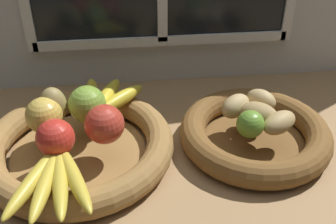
{
  "coord_description": "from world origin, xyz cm",
  "views": [
    {
      "loc": [
        -9.27,
        -68.25,
        55.09
      ],
      "look_at": [
        -1.81,
        -1.16,
        9.54
      ],
      "focal_mm": 43.94,
      "sensor_mm": 36.0,
      "label": 1
    }
  ],
  "objects_px": {
    "apple_red_right": "(104,124)",
    "potato_oblong": "(236,106)",
    "pear_brown": "(53,106)",
    "lime_near": "(250,124)",
    "apple_green_back": "(87,104)",
    "potato_large": "(258,113)",
    "potato_back": "(261,100)",
    "potato_small": "(279,123)",
    "fruit_bowl_left": "(78,146)",
    "fruit_bowl_right": "(255,134)",
    "apple_red_front": "(55,138)",
    "banana_bunch_front": "(54,178)",
    "banana_bunch_back": "(105,98)",
    "apple_golden_left": "(44,115)"
  },
  "relations": [
    {
      "from": "potato_small",
      "to": "lime_near",
      "type": "height_order",
      "value": "lime_near"
    },
    {
      "from": "potato_back",
      "to": "lime_near",
      "type": "bearing_deg",
      "value": -118.98
    },
    {
      "from": "apple_green_back",
      "to": "potato_large",
      "type": "relative_size",
      "value": 0.94
    },
    {
      "from": "apple_red_right",
      "to": "potato_small",
      "type": "height_order",
      "value": "apple_red_right"
    },
    {
      "from": "apple_red_front",
      "to": "banana_bunch_front",
      "type": "xyz_separation_m",
      "value": [
        0.0,
        -0.08,
        -0.02
      ]
    },
    {
      "from": "potato_small",
      "to": "lime_near",
      "type": "distance_m",
      "value": 0.06
    },
    {
      "from": "fruit_bowl_right",
      "to": "potato_large",
      "type": "bearing_deg",
      "value": 0.0
    },
    {
      "from": "apple_red_right",
      "to": "potato_small",
      "type": "bearing_deg",
      "value": -1.4
    },
    {
      "from": "potato_back",
      "to": "apple_red_front",
      "type": "bearing_deg",
      "value": -166.25
    },
    {
      "from": "fruit_bowl_left",
      "to": "fruit_bowl_right",
      "type": "distance_m",
      "value": 0.37
    },
    {
      "from": "banana_bunch_front",
      "to": "apple_golden_left",
      "type": "bearing_deg",
      "value": 101.94
    },
    {
      "from": "apple_red_right",
      "to": "potato_back",
      "type": "xyz_separation_m",
      "value": [
        0.33,
        0.07,
        -0.02
      ]
    },
    {
      "from": "lime_near",
      "to": "potato_large",
      "type": "bearing_deg",
      "value": 56.31
    },
    {
      "from": "apple_golden_left",
      "to": "fruit_bowl_right",
      "type": "bearing_deg",
      "value": -2.72
    },
    {
      "from": "potato_small",
      "to": "apple_green_back",
      "type": "bearing_deg",
      "value": 167.77
    },
    {
      "from": "apple_red_right",
      "to": "potato_oblong",
      "type": "bearing_deg",
      "value": 11.66
    },
    {
      "from": "apple_red_front",
      "to": "pear_brown",
      "type": "xyz_separation_m",
      "value": [
        -0.02,
        0.1,
        0.0
      ]
    },
    {
      "from": "potato_large",
      "to": "potato_back",
      "type": "relative_size",
      "value": 1.24
    },
    {
      "from": "potato_small",
      "to": "potato_back",
      "type": "height_order",
      "value": "potato_back"
    },
    {
      "from": "apple_red_right",
      "to": "potato_large",
      "type": "xyz_separation_m",
      "value": [
        0.31,
        0.03,
        -0.02
      ]
    },
    {
      "from": "fruit_bowl_left",
      "to": "banana_bunch_front",
      "type": "distance_m",
      "value": 0.15
    },
    {
      "from": "banana_bunch_back",
      "to": "potato_small",
      "type": "height_order",
      "value": "potato_small"
    },
    {
      "from": "apple_green_back",
      "to": "potato_large",
      "type": "xyz_separation_m",
      "value": [
        0.35,
        -0.05,
        -0.02
      ]
    },
    {
      "from": "potato_small",
      "to": "potato_back",
      "type": "xyz_separation_m",
      "value": [
        -0.01,
        0.08,
        0.0
      ]
    },
    {
      "from": "potato_large",
      "to": "potato_back",
      "type": "distance_m",
      "value": 0.05
    },
    {
      "from": "lime_near",
      "to": "fruit_bowl_right",
      "type": "bearing_deg",
      "value": 56.31
    },
    {
      "from": "fruit_bowl_right",
      "to": "potato_oblong",
      "type": "relative_size",
      "value": 4.29
    },
    {
      "from": "potato_large",
      "to": "potato_back",
      "type": "xyz_separation_m",
      "value": [
        0.02,
        0.05,
        0.0
      ]
    },
    {
      "from": "potato_small",
      "to": "banana_bunch_back",
      "type": "bearing_deg",
      "value": 158.13
    },
    {
      "from": "fruit_bowl_right",
      "to": "potato_small",
      "type": "relative_size",
      "value": 3.88
    },
    {
      "from": "banana_bunch_front",
      "to": "lime_near",
      "type": "xyz_separation_m",
      "value": [
        0.37,
        0.1,
        0.01
      ]
    },
    {
      "from": "fruit_bowl_right",
      "to": "apple_red_front",
      "type": "height_order",
      "value": "apple_red_front"
    },
    {
      "from": "fruit_bowl_right",
      "to": "banana_bunch_back",
      "type": "xyz_separation_m",
      "value": [
        -0.31,
        0.1,
        0.04
      ]
    },
    {
      "from": "apple_red_right",
      "to": "pear_brown",
      "type": "xyz_separation_m",
      "value": [
        -0.1,
        0.07,
        0.0
      ]
    },
    {
      "from": "fruit_bowl_right",
      "to": "apple_red_front",
      "type": "bearing_deg",
      "value": -172.06
    },
    {
      "from": "fruit_bowl_right",
      "to": "potato_back",
      "type": "height_order",
      "value": "potato_back"
    },
    {
      "from": "apple_red_right",
      "to": "lime_near",
      "type": "relative_size",
      "value": 1.4
    },
    {
      "from": "fruit_bowl_right",
      "to": "fruit_bowl_left",
      "type": "bearing_deg",
      "value": -180.0
    },
    {
      "from": "apple_red_right",
      "to": "potato_oblong",
      "type": "relative_size",
      "value": 1.04
    },
    {
      "from": "fruit_bowl_left",
      "to": "potato_small",
      "type": "bearing_deg",
      "value": -4.85
    },
    {
      "from": "pear_brown",
      "to": "lime_near",
      "type": "xyz_separation_m",
      "value": [
        0.39,
        -0.09,
        -0.01
      ]
    },
    {
      "from": "fruit_bowl_left",
      "to": "potato_large",
      "type": "xyz_separation_m",
      "value": [
        0.37,
        0.0,
        0.05
      ]
    },
    {
      "from": "apple_red_right",
      "to": "apple_green_back",
      "type": "xyz_separation_m",
      "value": [
        -0.04,
        0.07,
        0.0
      ]
    },
    {
      "from": "apple_green_back",
      "to": "potato_small",
      "type": "distance_m",
      "value": 0.39
    },
    {
      "from": "potato_large",
      "to": "apple_green_back",
      "type": "bearing_deg",
      "value": 172.09
    },
    {
      "from": "potato_large",
      "to": "apple_golden_left",
      "type": "bearing_deg",
      "value": 177.28
    },
    {
      "from": "apple_red_right",
      "to": "apple_red_front",
      "type": "height_order",
      "value": "apple_red_right"
    },
    {
      "from": "apple_red_front",
      "to": "apple_golden_left",
      "type": "relative_size",
      "value": 0.98
    },
    {
      "from": "banana_bunch_front",
      "to": "lime_near",
      "type": "relative_size",
      "value": 3.63
    },
    {
      "from": "apple_green_back",
      "to": "banana_bunch_back",
      "type": "distance_m",
      "value": 0.07
    }
  ]
}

